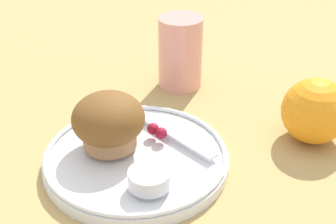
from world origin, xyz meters
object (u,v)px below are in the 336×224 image
(orange_fruit, at_px, (315,111))
(juice_glass, at_px, (180,53))
(butter_knife, at_px, (166,130))
(muffin, at_px, (109,122))

(orange_fruit, relative_size, juice_glass, 0.76)
(butter_knife, bearing_deg, juice_glass, 128.95)
(butter_knife, bearing_deg, orange_fruit, 49.86)
(muffin, height_order, orange_fruit, muffin)
(muffin, distance_m, juice_glass, 0.21)
(muffin, height_order, butter_knife, muffin)
(muffin, distance_m, butter_knife, 0.08)
(butter_knife, distance_m, juice_glass, 0.17)
(juice_glass, bearing_deg, butter_knife, -52.95)
(muffin, xyz_separation_m, juice_glass, (-0.07, 0.20, 0.00))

